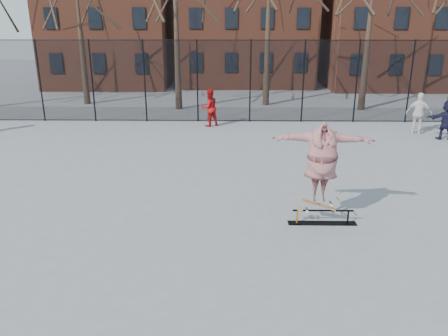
{
  "coord_description": "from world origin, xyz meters",
  "views": [
    {
      "loc": [
        0.27,
        -8.64,
        4.82
      ],
      "look_at": [
        0.1,
        1.5,
        1.4
      ],
      "focal_mm": 35.0,
      "sensor_mm": 36.0,
      "label": 1
    }
  ],
  "objects_px": {
    "skate_rail": "(322,218)",
    "skater": "(321,168)",
    "bystander_navy": "(447,120)",
    "bystander_red": "(209,108)",
    "skateboard": "(318,208)",
    "bystander_white": "(419,113)"
  },
  "relations": [
    {
      "from": "skate_rail",
      "to": "skater",
      "type": "xyz_separation_m",
      "value": [
        -0.12,
        0.0,
        1.32
      ]
    },
    {
      "from": "skate_rail",
      "to": "bystander_navy",
      "type": "height_order",
      "value": "bystander_navy"
    },
    {
      "from": "bystander_red",
      "to": "skater",
      "type": "bearing_deg",
      "value": 74.41
    },
    {
      "from": "skateboard",
      "to": "bystander_red",
      "type": "relative_size",
      "value": 0.53
    },
    {
      "from": "skater",
      "to": "bystander_white",
      "type": "distance_m",
      "value": 11.18
    },
    {
      "from": "bystander_white",
      "to": "bystander_navy",
      "type": "xyz_separation_m",
      "value": [
        0.79,
        -0.97,
        -0.08
      ]
    },
    {
      "from": "skateboard",
      "to": "skater",
      "type": "relative_size",
      "value": 0.39
    },
    {
      "from": "bystander_white",
      "to": "skate_rail",
      "type": "bearing_deg",
      "value": 79.72
    },
    {
      "from": "skateboard",
      "to": "skater",
      "type": "height_order",
      "value": "skater"
    },
    {
      "from": "bystander_red",
      "to": "bystander_navy",
      "type": "distance_m",
      "value": 10.45
    },
    {
      "from": "skateboard",
      "to": "bystander_red",
      "type": "xyz_separation_m",
      "value": [
        -3.22,
        10.67,
        0.46
      ]
    },
    {
      "from": "bystander_navy",
      "to": "bystander_white",
      "type": "bearing_deg",
      "value": -44.23
    },
    {
      "from": "skater",
      "to": "bystander_navy",
      "type": "bearing_deg",
      "value": 54.5
    },
    {
      "from": "bystander_red",
      "to": "bystander_white",
      "type": "height_order",
      "value": "bystander_white"
    },
    {
      "from": "skateboard",
      "to": "skater",
      "type": "bearing_deg",
      "value": 0.0
    },
    {
      "from": "skater",
      "to": "bystander_navy",
      "type": "relative_size",
      "value": 1.43
    },
    {
      "from": "skateboard",
      "to": "bystander_red",
      "type": "bearing_deg",
      "value": 106.79
    },
    {
      "from": "bystander_red",
      "to": "skate_rail",
      "type": "bearing_deg",
      "value": 75.01
    },
    {
      "from": "bystander_red",
      "to": "bystander_navy",
      "type": "xyz_separation_m",
      "value": [
        10.19,
        -2.33,
        -0.05
      ]
    },
    {
      "from": "skater",
      "to": "bystander_navy",
      "type": "xyz_separation_m",
      "value": [
        6.97,
        8.34,
        -0.63
      ]
    },
    {
      "from": "skateboard",
      "to": "bystander_navy",
      "type": "bearing_deg",
      "value": 50.11
    },
    {
      "from": "skateboard",
      "to": "bystander_white",
      "type": "height_order",
      "value": "bystander_white"
    }
  ]
}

